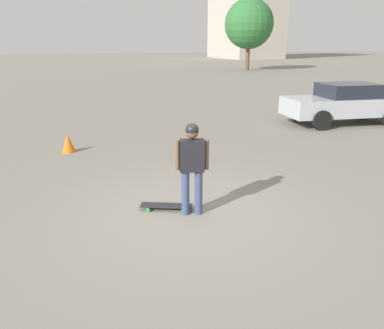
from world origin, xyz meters
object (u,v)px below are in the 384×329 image
Objects in this scene: traffic_cone at (68,143)px; car_parked_near at (345,103)px; person at (192,162)px; skateboard at (166,206)px.

car_parked_near is at bearing 2.70° from traffic_cone.
person reaches higher than car_parked_near.
skateboard is at bearing 155.47° from person.
traffic_cone is (-10.10, -0.48, -0.54)m from car_parked_near.
person is 3.20× the size of traffic_cone.
car_parked_near is (8.20, 5.48, -0.20)m from person.
person is at bearing -69.27° from traffic_cone.
car_parked_near is at bearing 49.35° from person.
car_parked_near reaches higher than traffic_cone.
person is at bearing 41.69° from car_parked_near.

